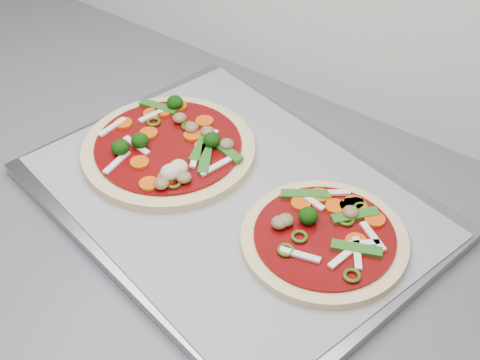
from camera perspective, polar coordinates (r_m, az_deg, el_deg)
The scene contains 4 objects.
baking_tray at distance 0.85m, azimuth -0.68°, elevation -1.73°, with size 0.50×0.37×0.02m, color gray.
parchment at distance 0.85m, azimuth -0.68°, elevation -1.29°, with size 0.48×0.35×0.00m, color gray.
pizza_left at distance 0.90m, azimuth -6.04°, elevation 2.71°, with size 0.25×0.25×0.04m.
pizza_right at distance 0.79m, azimuth 7.23°, elevation -4.80°, with size 0.22×0.22×0.03m.
Camera 1 is at (-0.03, 0.84, 1.50)m, focal length 50.00 mm.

